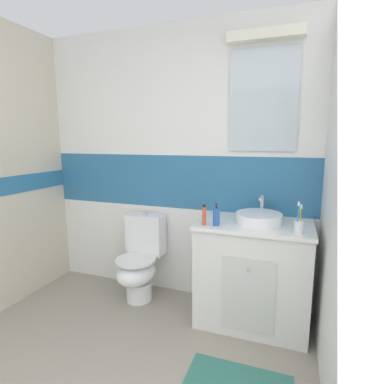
{
  "coord_description": "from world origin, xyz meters",
  "views": [
    {
      "loc": [
        1.06,
        -0.14,
        1.49
      ],
      "look_at": [
        0.38,
        1.84,
        1.12
      ],
      "focal_mm": 27.44,
      "sensor_mm": 36.0,
      "label": 1
    }
  ],
  "objects_px": {
    "soap_dispenser": "(216,217)",
    "toothpaste_tube_upright": "(204,215)",
    "toilet": "(140,261)",
    "sink_basin": "(259,218)",
    "toothbrush_cup": "(299,226)"
  },
  "relations": [
    {
      "from": "sink_basin",
      "to": "soap_dispenser",
      "type": "bearing_deg",
      "value": -151.06
    },
    {
      "from": "sink_basin",
      "to": "toothpaste_tube_upright",
      "type": "distance_m",
      "value": 0.43
    },
    {
      "from": "sink_basin",
      "to": "toothbrush_cup",
      "type": "xyz_separation_m",
      "value": [
        0.29,
        -0.17,
        0.01
      ]
    },
    {
      "from": "sink_basin",
      "to": "soap_dispenser",
      "type": "relative_size",
      "value": 2.28
    },
    {
      "from": "toilet",
      "to": "toothbrush_cup",
      "type": "height_order",
      "value": "toothbrush_cup"
    },
    {
      "from": "soap_dispenser",
      "to": "toothpaste_tube_upright",
      "type": "bearing_deg",
      "value": -167.0
    },
    {
      "from": "toothbrush_cup",
      "to": "soap_dispenser",
      "type": "bearing_deg",
      "value": 179.51
    },
    {
      "from": "sink_basin",
      "to": "soap_dispenser",
      "type": "xyz_separation_m",
      "value": [
        -0.3,
        -0.17,
        0.02
      ]
    },
    {
      "from": "sink_basin",
      "to": "toothbrush_cup",
      "type": "bearing_deg",
      "value": -30.38
    },
    {
      "from": "sink_basin",
      "to": "toilet",
      "type": "xyz_separation_m",
      "value": [
        -1.08,
        0.04,
        -0.53
      ]
    },
    {
      "from": "toilet",
      "to": "soap_dispenser",
      "type": "bearing_deg",
      "value": -14.75
    },
    {
      "from": "toothbrush_cup",
      "to": "sink_basin",
      "type": "bearing_deg",
      "value": 149.62
    },
    {
      "from": "toothbrush_cup",
      "to": "soap_dispenser",
      "type": "height_order",
      "value": "toothbrush_cup"
    },
    {
      "from": "sink_basin",
      "to": "toilet",
      "type": "distance_m",
      "value": 1.2
    },
    {
      "from": "toothbrush_cup",
      "to": "toothpaste_tube_upright",
      "type": "height_order",
      "value": "toothbrush_cup"
    }
  ]
}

